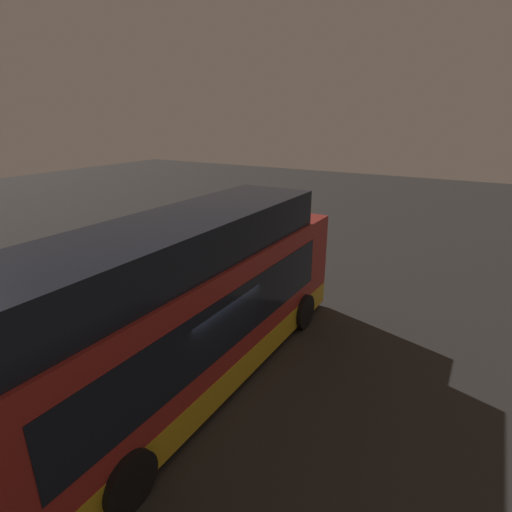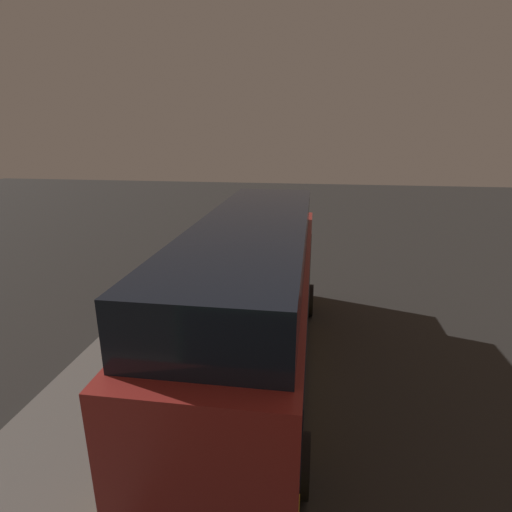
{
  "view_description": "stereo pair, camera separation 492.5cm",
  "coord_description": "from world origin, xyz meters",
  "px_view_note": "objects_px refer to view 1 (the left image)",
  "views": [
    {
      "loc": [
        -6.3,
        -5.39,
        6.27
      ],
      "look_at": [
        4.28,
        0.83,
        1.96
      ],
      "focal_mm": 28.0,
      "sensor_mm": 36.0,
      "label": 1
    },
    {
      "loc": [
        -8.59,
        -1.04,
        6.04
      ],
      "look_at": [
        4.28,
        0.83,
        1.96
      ],
      "focal_mm": 28.0,
      "sensor_mm": 36.0,
      "label": 2
    }
  ],
  "objects_px": {
    "suitcase": "(139,349)",
    "trash_bin": "(269,257)",
    "passenger_waiting": "(176,283)",
    "sign_post": "(79,320)",
    "passenger_boarding": "(151,276)",
    "bus_lead": "(191,312)",
    "passenger_with_bags": "(140,315)"
  },
  "relations": [
    {
      "from": "passenger_waiting",
      "to": "bus_lead",
      "type": "bearing_deg",
      "value": -74.23
    },
    {
      "from": "suitcase",
      "to": "trash_bin",
      "type": "xyz_separation_m",
      "value": [
        8.01,
        0.5,
        0.0
      ]
    },
    {
      "from": "suitcase",
      "to": "trash_bin",
      "type": "distance_m",
      "value": 8.03
    },
    {
      "from": "passenger_waiting",
      "to": "trash_bin",
      "type": "relative_size",
      "value": 2.69
    },
    {
      "from": "passenger_with_bags",
      "to": "trash_bin",
      "type": "xyz_separation_m",
      "value": [
        7.5,
        0.11,
        -0.65
      ]
    },
    {
      "from": "suitcase",
      "to": "passenger_with_bags",
      "type": "bearing_deg",
      "value": 37.22
    },
    {
      "from": "passenger_waiting",
      "to": "passenger_with_bags",
      "type": "distance_m",
      "value": 2.36
    },
    {
      "from": "passenger_boarding",
      "to": "suitcase",
      "type": "relative_size",
      "value": 1.95
    },
    {
      "from": "suitcase",
      "to": "trash_bin",
      "type": "height_order",
      "value": "suitcase"
    },
    {
      "from": "bus_lead",
      "to": "passenger_waiting",
      "type": "bearing_deg",
      "value": 47.57
    },
    {
      "from": "trash_bin",
      "to": "sign_post",
      "type": "bearing_deg",
      "value": 179.35
    },
    {
      "from": "bus_lead",
      "to": "passenger_waiting",
      "type": "relative_size",
      "value": 6.33
    },
    {
      "from": "bus_lead",
      "to": "passenger_with_bags",
      "type": "xyz_separation_m",
      "value": [
        0.24,
        2.01,
        -0.73
      ]
    },
    {
      "from": "passenger_boarding",
      "to": "passenger_with_bags",
      "type": "height_order",
      "value": "passenger_with_bags"
    },
    {
      "from": "bus_lead",
      "to": "passenger_with_bags",
      "type": "relative_size",
      "value": 6.14
    },
    {
      "from": "sign_post",
      "to": "bus_lead",
      "type": "bearing_deg",
      "value": -57.31
    },
    {
      "from": "suitcase",
      "to": "sign_post",
      "type": "height_order",
      "value": "sign_post"
    },
    {
      "from": "passenger_boarding",
      "to": "passenger_with_bags",
      "type": "bearing_deg",
      "value": 6.28
    },
    {
      "from": "passenger_waiting",
      "to": "suitcase",
      "type": "height_order",
      "value": "passenger_waiting"
    },
    {
      "from": "passenger_waiting",
      "to": "sign_post",
      "type": "height_order",
      "value": "sign_post"
    },
    {
      "from": "passenger_waiting",
      "to": "suitcase",
      "type": "xyz_separation_m",
      "value": [
        -2.76,
        -1.1,
        -0.62
      ]
    },
    {
      "from": "bus_lead",
      "to": "passenger_boarding",
      "type": "height_order",
      "value": "bus_lead"
    },
    {
      "from": "passenger_boarding",
      "to": "trash_bin",
      "type": "relative_size",
      "value": 2.65
    },
    {
      "from": "passenger_boarding",
      "to": "bus_lead",
      "type": "bearing_deg",
      "value": 24.31
    },
    {
      "from": "bus_lead",
      "to": "passenger_waiting",
      "type": "distance_m",
      "value": 3.77
    },
    {
      "from": "passenger_boarding",
      "to": "sign_post",
      "type": "distance_m",
      "value": 4.29
    },
    {
      "from": "sign_post",
      "to": "trash_bin",
      "type": "height_order",
      "value": "sign_post"
    },
    {
      "from": "bus_lead",
      "to": "suitcase",
      "type": "xyz_separation_m",
      "value": [
        -0.27,
        1.62,
        -1.39
      ]
    },
    {
      "from": "passenger_waiting",
      "to": "sign_post",
      "type": "bearing_deg",
      "value": -114.49
    },
    {
      "from": "passenger_waiting",
      "to": "trash_bin",
      "type": "distance_m",
      "value": 5.32
    },
    {
      "from": "bus_lead",
      "to": "sign_post",
      "type": "xyz_separation_m",
      "value": [
        -1.43,
        2.22,
        -0.17
      ]
    },
    {
      "from": "passenger_waiting",
      "to": "passenger_boarding",
      "type": "bearing_deg",
      "value": 147.47
    }
  ]
}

